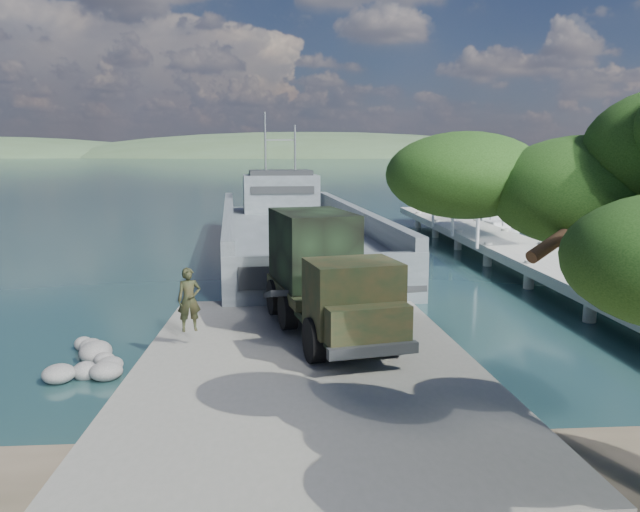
{
  "coord_description": "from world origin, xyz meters",
  "views": [
    {
      "loc": [
        -0.84,
        -18.94,
        6.68
      ],
      "look_at": [
        0.91,
        6.0,
        2.41
      ],
      "focal_mm": 35.0,
      "sensor_mm": 36.0,
      "label": 1
    }
  ],
  "objects_px": {
    "landing_craft": "(293,239)",
    "sailboat_far": "(481,216)",
    "military_truck": "(325,274)",
    "pier": "(499,232)",
    "soldier": "(190,311)",
    "sailboat_near": "(491,231)"
  },
  "relations": [
    {
      "from": "pier",
      "to": "landing_craft",
      "type": "height_order",
      "value": "landing_craft"
    },
    {
      "from": "pier",
      "to": "soldier",
      "type": "xyz_separation_m",
      "value": [
        -16.68,
        -17.93,
        -0.07
      ]
    },
    {
      "from": "soldier",
      "to": "sailboat_far",
      "type": "relative_size",
      "value": 0.28
    },
    {
      "from": "landing_craft",
      "to": "soldier",
      "type": "bearing_deg",
      "value": -104.71
    },
    {
      "from": "landing_craft",
      "to": "sailboat_far",
      "type": "distance_m",
      "value": 25.51
    },
    {
      "from": "soldier",
      "to": "sailboat_far",
      "type": "distance_m",
      "value": 44.57
    },
    {
      "from": "landing_craft",
      "to": "sailboat_near",
      "type": "xyz_separation_m",
      "value": [
        15.78,
        7.03,
        -0.47
      ]
    },
    {
      "from": "military_truck",
      "to": "sailboat_near",
      "type": "height_order",
      "value": "sailboat_near"
    },
    {
      "from": "military_truck",
      "to": "sailboat_far",
      "type": "distance_m",
      "value": 41.63
    },
    {
      "from": "landing_craft",
      "to": "sailboat_far",
      "type": "relative_size",
      "value": 4.81
    },
    {
      "from": "pier",
      "to": "landing_craft",
      "type": "bearing_deg",
      "value": 166.78
    },
    {
      "from": "pier",
      "to": "soldier",
      "type": "bearing_deg",
      "value": -132.93
    },
    {
      "from": "military_truck",
      "to": "sailboat_far",
      "type": "height_order",
      "value": "sailboat_far"
    },
    {
      "from": "pier",
      "to": "soldier",
      "type": "distance_m",
      "value": 24.49
    },
    {
      "from": "pier",
      "to": "soldier",
      "type": "relative_size",
      "value": 21.31
    },
    {
      "from": "military_truck",
      "to": "soldier",
      "type": "height_order",
      "value": "military_truck"
    },
    {
      "from": "military_truck",
      "to": "sailboat_near",
      "type": "bearing_deg",
      "value": 48.62
    },
    {
      "from": "pier",
      "to": "military_truck",
      "type": "bearing_deg",
      "value": -125.83
    },
    {
      "from": "pier",
      "to": "landing_craft",
      "type": "relative_size",
      "value": 1.24
    },
    {
      "from": "landing_craft",
      "to": "military_truck",
      "type": "relative_size",
      "value": 3.98
    },
    {
      "from": "pier",
      "to": "sailboat_far",
      "type": "relative_size",
      "value": 5.94
    },
    {
      "from": "pier",
      "to": "sailboat_near",
      "type": "xyz_separation_m",
      "value": [
        3.03,
        10.03,
        -1.22
      ]
    }
  ]
}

